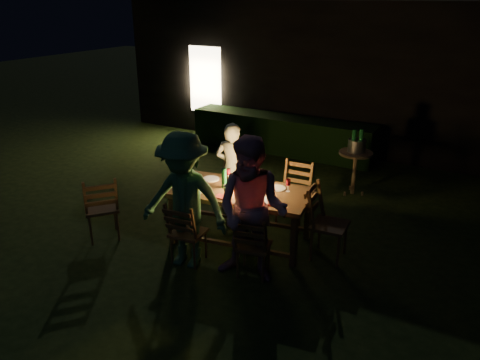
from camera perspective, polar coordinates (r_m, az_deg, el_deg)
The scene contains 29 objects.
garden_envelope at distance 12.34m, azimuth 12.20°, elevation 13.14°, with size 40.00×40.00×3.20m.
dining_table at distance 6.47m, azimuth 0.11°, elevation -1.87°, with size 2.03×1.23×0.79m.
chair_near_left at distance 6.20m, azimuth -6.37°, elevation -7.63°, with size 0.46×0.48×0.92m.
chair_near_right at distance 5.89m, azimuth 1.60°, elevation -9.26°, with size 0.48×0.51×0.89m.
chair_far_left at distance 7.44m, azimuth -1.03°, elevation -2.04°, with size 0.49×0.52×1.03m.
chair_far_right at distance 7.16m, azimuth 6.43°, elevation -3.20°, with size 0.47×0.50×1.01m.
chair_end at distance 6.36m, azimuth 10.59°, elevation -6.70°, with size 0.53×0.50×1.04m.
chair_spare at distance 7.01m, azimuth -16.38°, elevation -4.56°, with size 0.67×0.66×1.02m.
person_house_side at distance 7.32m, azimuth -0.93°, elevation 1.28°, with size 0.55×0.36×1.51m, color beige.
person_opp_right at distance 5.55m, azimuth 1.48°, elevation -3.81°, with size 0.89×0.69×1.83m, color #B77E8F.
person_opp_left at distance 5.88m, azimuth -6.82°, elevation -2.60°, with size 1.16×0.67×1.79m, color #346941.
lantern at distance 6.41m, azimuth 0.69°, elevation 0.17°, with size 0.16×0.16×0.35m.
plate_far_left at distance 6.82m, azimuth -3.57°, elevation 0.14°, with size 0.25×0.25×0.01m, color white.
plate_near_left at distance 6.45m, azimuth -5.16°, elevation -1.20°, with size 0.25×0.25×0.01m, color white.
plate_far_right at distance 6.50m, azimuth 4.51°, elevation -1.00°, with size 0.25×0.25×0.01m, color white.
plate_near_right at distance 6.11m, azimuth 3.34°, elevation -2.49°, with size 0.25×0.25×0.01m, color white.
wineglass_a at distance 6.75m, azimuth -1.44°, elevation 0.67°, with size 0.06×0.06×0.18m, color #59070F, non-canonical shape.
wineglass_b at distance 6.58m, azimuth -6.14°, elevation -0.03°, with size 0.06×0.06×0.18m, color #59070F, non-canonical shape.
wineglass_c at distance 6.07m, azimuth 1.83°, elevation -1.81°, with size 0.06×0.06×0.18m, color #59070F, non-canonical shape.
wineglass_d at distance 6.39m, azimuth 5.89°, elevation -0.67°, with size 0.06×0.06×0.18m, color #59070F, non-canonical shape.
wineglass_e at distance 6.18m, azimuth -1.74°, elevation -1.36°, with size 0.06×0.06×0.18m, color silver, non-canonical shape.
bottle_table at distance 6.47m, azimuth -1.96°, elevation 0.22°, with size 0.07×0.07×0.28m, color #0F471E.
napkin_left at distance 6.22m, azimuth -2.22°, elevation -2.06°, with size 0.18×0.14×0.01m, color red.
napkin_right at distance 6.02m, azimuth 4.01°, elevation -2.93°, with size 0.18×0.14×0.01m, color red.
phone at distance 6.42m, azimuth -6.03°, elevation -1.40°, with size 0.14×0.07×0.01m, color black.
side_table at distance 8.34m, azimuth 13.91°, elevation 2.75°, with size 0.58×0.58×0.78m.
ice_bucket at distance 8.28m, azimuth 14.04°, elevation 4.07°, with size 0.30×0.30×0.22m, color #A5A8AD.
bottle_bucket_a at distance 8.24m, azimuth 13.66°, elevation 4.39°, with size 0.07×0.07×0.32m, color #0F471E.
bottle_bucket_b at distance 8.29m, azimuth 14.48°, elevation 4.41°, with size 0.07×0.07×0.32m, color #0F471E.
Camera 1 is at (3.70, -5.49, 3.29)m, focal length 35.00 mm.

